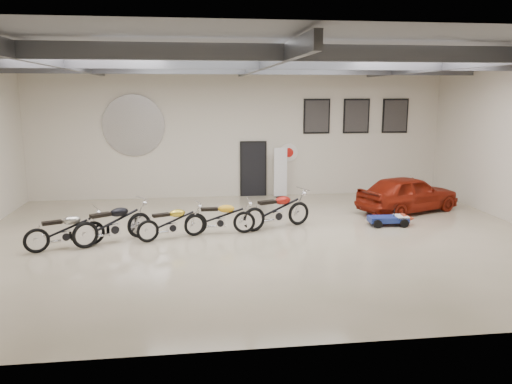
{
  "coord_description": "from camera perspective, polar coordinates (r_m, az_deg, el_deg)",
  "views": [
    {
      "loc": [
        -1.85,
        -13.21,
        3.99
      ],
      "look_at": [
        0.0,
        1.2,
        1.1
      ],
      "focal_mm": 35.0,
      "sensor_mm": 36.0,
      "label": 1
    }
  ],
  "objects": [
    {
      "name": "oil_sign",
      "position": [
        19.66,
        3.75,
        4.53
      ],
      "size": [
        0.72,
        0.1,
        0.72
      ],
      "primitive_type": null,
      "color": "white",
      "rests_on": "back_wall"
    },
    {
      "name": "poster_mid",
      "position": [
        20.25,
        11.4,
        8.51
      ],
      "size": [
        1.05,
        0.08,
        1.35
      ],
      "primitive_type": null,
      "color": "black",
      "rests_on": "back_wall"
    },
    {
      "name": "logo_plaque",
      "position": [
        19.32,
        -13.8,
        7.39
      ],
      "size": [
        2.3,
        0.06,
        1.16
      ],
      "primitive_type": null,
      "color": "silver",
      "rests_on": "back_wall"
    },
    {
      "name": "motorcycle_silver",
      "position": [
        13.86,
        -21.0,
        -4.02
      ],
      "size": [
        2.07,
        1.37,
        1.03
      ],
      "primitive_type": null,
      "rotation": [
        0.0,
        0.0,
        0.42
      ],
      "color": "silver",
      "rests_on": "floor"
    },
    {
      "name": "motorcycle_yellow",
      "position": [
        14.32,
        -4.13,
        -2.81
      ],
      "size": [
        1.99,
        0.63,
        1.03
      ],
      "primitive_type": null,
      "rotation": [
        0.0,
        0.0,
        0.01
      ],
      "color": "silver",
      "rests_on": "floor"
    },
    {
      "name": "poster_right",
      "position": [
        20.81,
        15.62,
        8.39
      ],
      "size": [
        1.05,
        0.08,
        1.35
      ],
      "primitive_type": null,
      "color": "black",
      "rests_on": "back_wall"
    },
    {
      "name": "floor",
      "position": [
        13.93,
        0.63,
        -5.4
      ],
      "size": [
        16.0,
        12.0,
        0.01
      ],
      "primitive_type": "cube",
      "color": "#BAA88E",
      "rests_on": "ground"
    },
    {
      "name": "door",
      "position": [
        19.53,
        -0.32,
        2.59
      ],
      "size": [
        0.92,
        0.08,
        2.1
      ],
      "primitive_type": "cube",
      "color": "black",
      "rests_on": "back_wall"
    },
    {
      "name": "motorcycle_black",
      "position": [
        14.0,
        -16.05,
        -3.33
      ],
      "size": [
        2.22,
        1.78,
        1.15
      ],
      "primitive_type": null,
      "rotation": [
        0.0,
        0.0,
        0.58
      ],
      "color": "silver",
      "rests_on": "floor"
    },
    {
      "name": "go_kart",
      "position": [
        15.83,
        15.3,
        -2.77
      ],
      "size": [
        1.49,
        0.72,
        0.53
      ],
      "primitive_type": null,
      "rotation": [
        0.0,
        0.0,
        -0.04
      ],
      "color": "navy",
      "rests_on": "floor"
    },
    {
      "name": "back_wall",
      "position": [
        19.36,
        -1.82,
        6.83
      ],
      "size": [
        16.0,
        0.02,
        5.0
      ],
      "primitive_type": "cube",
      "color": "beige",
      "rests_on": "floor"
    },
    {
      "name": "poster_left",
      "position": [
        19.8,
        6.95,
        8.59
      ],
      "size": [
        1.05,
        0.08,
        1.35
      ],
      "primitive_type": null,
      "color": "black",
      "rests_on": "back_wall"
    },
    {
      "name": "motorcycle_red",
      "position": [
        14.9,
        2.4,
        -1.99
      ],
      "size": [
        2.33,
        1.46,
        1.16
      ],
      "primitive_type": null,
      "rotation": [
        0.0,
        0.0,
        0.37
      ],
      "color": "silver",
      "rests_on": "floor"
    },
    {
      "name": "ceiling",
      "position": [
        13.38,
        0.68,
        15.58
      ],
      "size": [
        16.0,
        12.0,
        0.01
      ],
      "primitive_type": "cube",
      "color": "slate",
      "rests_on": "back_wall"
    },
    {
      "name": "motorcycle_gold",
      "position": [
        14.0,
        -9.63,
        -3.34
      ],
      "size": [
        2.01,
        1.23,
        1.0
      ],
      "primitive_type": null,
      "rotation": [
        0.0,
        0.0,
        0.36
      ],
      "color": "silver",
      "rests_on": "floor"
    },
    {
      "name": "banner_stand",
      "position": [
        19.25,
        2.8,
        2.17
      ],
      "size": [
        0.55,
        0.29,
        1.92
      ],
      "primitive_type": null,
      "rotation": [
        0.0,
        0.0,
        0.16
      ],
      "color": "white",
      "rests_on": "floor"
    },
    {
      "name": "vintage_car",
      "position": [
        17.73,
        16.97,
        -0.17
      ],
      "size": [
        2.74,
        4.0,
        1.26
      ],
      "primitive_type": "imported",
      "rotation": [
        0.0,
        0.0,
        1.94
      ],
      "color": "maroon",
      "rests_on": "floor"
    },
    {
      "name": "ceiling_beams",
      "position": [
        13.36,
        0.68,
        14.51
      ],
      "size": [
        15.8,
        11.8,
        0.32
      ],
      "primitive_type": null,
      "color": "#4E5055",
      "rests_on": "ceiling"
    }
  ]
}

